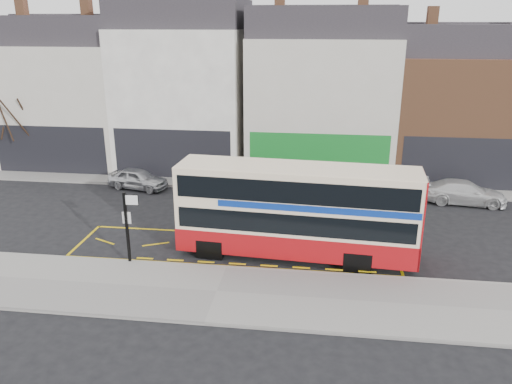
# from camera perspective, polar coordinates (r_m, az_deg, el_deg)

# --- Properties ---
(ground) EXTENTS (120.00, 120.00, 0.00)m
(ground) POSITION_cam_1_polar(r_m,az_deg,el_deg) (20.72, -3.21, -8.38)
(ground) COLOR black
(ground) RESTS_ON ground
(pavement) EXTENTS (40.00, 4.00, 0.15)m
(pavement) POSITION_cam_1_polar(r_m,az_deg,el_deg) (18.71, -4.51, -11.39)
(pavement) COLOR gray
(pavement) RESTS_ON ground
(kerb) EXTENTS (40.00, 0.15, 0.15)m
(kerb) POSITION_cam_1_polar(r_m,az_deg,el_deg) (20.36, -3.40, -8.68)
(kerb) COLOR gray
(kerb) RESTS_ON ground
(far_pavement) EXTENTS (50.00, 3.00, 0.15)m
(far_pavement) POSITION_cam_1_polar(r_m,az_deg,el_deg) (30.76, 0.48, 1.16)
(far_pavement) COLOR gray
(far_pavement) RESTS_ON ground
(road_markings) EXTENTS (14.00, 3.40, 0.01)m
(road_markings) POSITION_cam_1_polar(r_m,az_deg,el_deg) (22.13, -2.46, -6.48)
(road_markings) COLOR #DEB50B
(road_markings) RESTS_ON ground
(terrace_far_left) EXTENTS (8.00, 8.01, 10.80)m
(terrace_far_left) POSITION_cam_1_polar(r_m,az_deg,el_deg) (37.45, -20.06, 10.73)
(terrace_far_left) COLOR beige
(terrace_far_left) RESTS_ON ground
(terrace_left) EXTENTS (8.00, 8.01, 11.80)m
(terrace_left) POSITION_cam_1_polar(r_m,az_deg,el_deg) (34.50, -7.98, 11.89)
(terrace_left) COLOR white
(terrace_left) RESTS_ON ground
(terrace_green_shop) EXTENTS (9.00, 8.01, 11.30)m
(terrace_green_shop) POSITION_cam_1_polar(r_m,az_deg,el_deg) (33.34, 7.45, 11.23)
(terrace_green_shop) COLOR beige
(terrace_green_shop) RESTS_ON ground
(terrace_right) EXTENTS (9.00, 8.01, 10.30)m
(terrace_right) POSITION_cam_1_polar(r_m,az_deg,el_deg) (34.61, 22.68, 9.39)
(terrace_right) COLOR brown
(terrace_right) RESTS_ON ground
(double_decker_bus) EXTENTS (10.02, 2.95, 3.95)m
(double_decker_bus) POSITION_cam_1_polar(r_m,az_deg,el_deg) (20.74, 4.73, -2.10)
(double_decker_bus) COLOR #FBE3BE
(double_decker_bus) RESTS_ON ground
(bus_stop_post) EXTENTS (0.74, 0.13, 2.98)m
(bus_stop_post) POSITION_cam_1_polar(r_m,az_deg,el_deg) (20.63, -14.43, -3.19)
(bus_stop_post) COLOR black
(bus_stop_post) RESTS_ON pavement
(car_silver) EXTENTS (3.82, 2.19, 1.22)m
(car_silver) POSITION_cam_1_polar(r_m,az_deg,el_deg) (30.42, -13.36, 1.49)
(car_silver) COLOR silver
(car_silver) RESTS_ON ground
(car_grey) EXTENTS (4.55, 2.03, 1.45)m
(car_grey) POSITION_cam_1_polar(r_m,az_deg,el_deg) (28.82, 2.36, 1.25)
(car_grey) COLOR #3C3D43
(car_grey) RESTS_ON ground
(car_white) EXTENTS (4.50, 2.20, 1.26)m
(car_white) POSITION_cam_1_polar(r_m,az_deg,el_deg) (29.50, 22.72, -0.04)
(car_white) COLOR silver
(car_white) RESTS_ON ground
(street_tree_left) EXTENTS (2.95, 2.95, 6.36)m
(street_tree_left) POSITION_cam_1_polar(r_m,az_deg,el_deg) (35.53, -25.89, 8.79)
(street_tree_left) COLOR black
(street_tree_left) RESTS_ON ground
(street_tree_right) EXTENTS (2.12, 2.12, 4.58)m
(street_tree_right) POSITION_cam_1_polar(r_m,az_deg,el_deg) (30.93, 15.82, 6.38)
(street_tree_right) COLOR black
(street_tree_right) RESTS_ON ground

